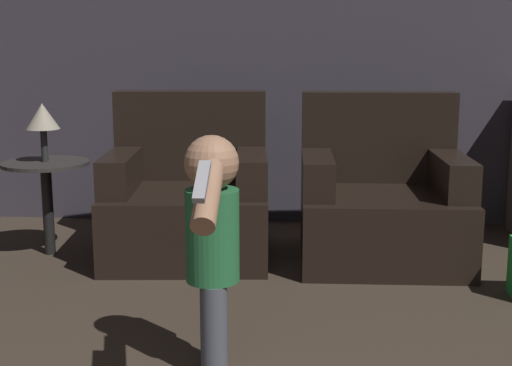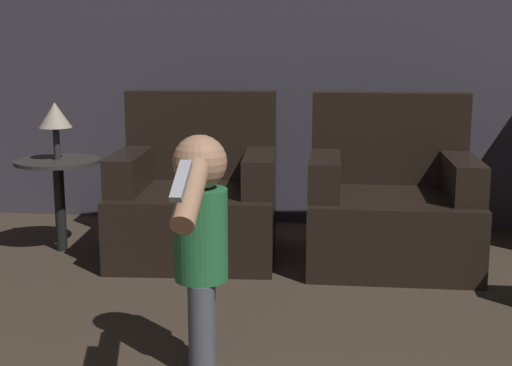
% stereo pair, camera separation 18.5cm
% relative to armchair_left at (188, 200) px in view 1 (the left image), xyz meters
% --- Properties ---
extents(wall_back, '(8.40, 0.05, 2.60)m').
position_rel_armchair_left_xyz_m(wall_back, '(0.17, 0.79, 0.99)').
color(wall_back, '#3D3842').
rests_on(wall_back, ground_plane).
extents(armchair_left, '(0.93, 0.87, 0.89)m').
position_rel_armchair_left_xyz_m(armchair_left, '(0.00, 0.00, 0.00)').
color(armchair_left, black).
rests_on(armchair_left, ground_plane).
extents(armchair_right, '(0.88, 0.82, 0.89)m').
position_rel_armchair_left_xyz_m(armchair_right, '(1.06, 0.00, 0.00)').
color(armchair_right, black).
rests_on(armchair_right, ground_plane).
extents(person_toddler, '(0.19, 0.59, 0.86)m').
position_rel_armchair_left_xyz_m(person_toddler, '(0.33, -1.45, 0.20)').
color(person_toddler, '#474C56').
rests_on(person_toddler, ground_plane).
extents(side_table, '(0.47, 0.47, 0.52)m').
position_rel_armchair_left_xyz_m(side_table, '(-0.78, -0.06, 0.13)').
color(side_table, black).
rests_on(side_table, ground_plane).
extents(lamp, '(0.18, 0.18, 0.32)m').
position_rel_armchair_left_xyz_m(lamp, '(-0.78, -0.06, 0.46)').
color(lamp, '#262626').
rests_on(lamp, side_table).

